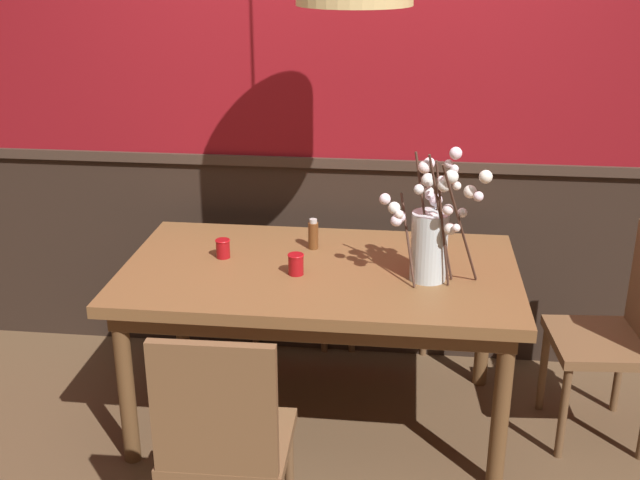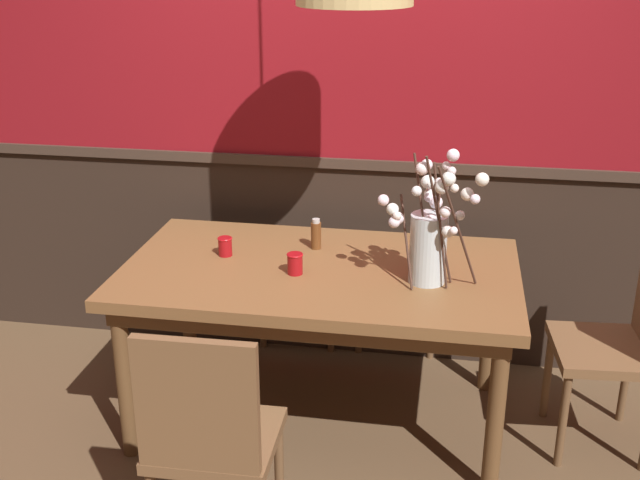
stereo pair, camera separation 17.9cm
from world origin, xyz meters
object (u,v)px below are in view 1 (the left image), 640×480
at_px(candle_holder_nearer_edge, 223,248).
at_px(condiment_bottle, 313,235).
at_px(vase_with_blossoms, 430,236).
at_px(dining_table, 320,285).
at_px(chair_far_side_right, 391,244).
at_px(chair_far_side_left, 295,244).
at_px(chair_head_east_end, 619,327).
at_px(candle_holder_nearer_center, 296,264).
at_px(chair_near_side_left, 224,438).

relative_size(candle_holder_nearer_edge, condiment_bottle, 0.60).
bearing_deg(vase_with_blossoms, dining_table, 169.63).
distance_m(chair_far_side_right, candle_holder_nearer_edge, 1.13).
xyz_separation_m(chair_far_side_left, chair_far_side_right, (0.53, -0.01, 0.03)).
bearing_deg(dining_table, vase_with_blossoms, -10.37).
distance_m(chair_far_side_left, condiment_bottle, 0.77).
relative_size(chair_far_side_left, chair_far_side_right, 0.97).
xyz_separation_m(vase_with_blossoms, condiment_bottle, (-0.52, 0.30, -0.13)).
height_order(chair_head_east_end, vase_with_blossoms, vase_with_blossoms).
relative_size(dining_table, condiment_bottle, 11.93).
distance_m(dining_table, chair_far_side_left, 0.94).
bearing_deg(candle_holder_nearer_center, vase_with_blossoms, -0.02).
bearing_deg(dining_table, chair_far_side_left, 105.20).
height_order(chair_far_side_right, candle_holder_nearer_edge, chair_far_side_right).
xyz_separation_m(vase_with_blossoms, candle_holder_nearer_center, (-0.56, 0.00, -0.15)).
bearing_deg(chair_far_side_right, candle_holder_nearer_center, -111.22).
height_order(vase_with_blossoms, candle_holder_nearer_center, vase_with_blossoms).
xyz_separation_m(chair_near_side_left, chair_far_side_right, (0.50, 1.83, 0.01)).
distance_m(chair_far_side_right, candle_holder_nearer_center, 1.08).
bearing_deg(dining_table, chair_near_side_left, -103.07).
bearing_deg(chair_near_side_left, chair_far_side_left, 90.80).
distance_m(candle_holder_nearer_center, candle_holder_nearer_edge, 0.38).
distance_m(dining_table, vase_with_blossoms, 0.55).
bearing_deg(chair_head_east_end, chair_far_side_right, 139.69).
bearing_deg(candle_holder_nearer_edge, condiment_bottle, 21.78).
distance_m(vase_with_blossoms, candle_holder_nearer_center, 0.58).
relative_size(chair_far_side_left, candle_holder_nearer_center, 10.11).
bearing_deg(chair_far_side_left, dining_table, -74.80).
height_order(chair_far_side_right, condiment_bottle, chair_far_side_right).
bearing_deg(chair_near_side_left, chair_far_side_right, 74.60).
relative_size(vase_with_blossoms, condiment_bottle, 4.16).
xyz_separation_m(chair_head_east_end, condiment_bottle, (-1.35, 0.19, 0.30)).
bearing_deg(vase_with_blossoms, condiment_bottle, 149.85).
xyz_separation_m(candle_holder_nearer_edge, condiment_bottle, (0.39, 0.15, 0.02)).
xyz_separation_m(candle_holder_nearer_center, condiment_bottle, (0.04, 0.30, 0.02)).
relative_size(chair_near_side_left, chair_far_side_right, 0.99).
bearing_deg(chair_far_side_left, candle_holder_nearer_edge, -103.49).
distance_m(vase_with_blossoms, candle_holder_nearer_edge, 0.93).
height_order(vase_with_blossoms, condiment_bottle, vase_with_blossoms).
distance_m(vase_with_blossoms, condiment_bottle, 0.62).
distance_m(dining_table, chair_head_east_end, 1.30).
bearing_deg(chair_head_east_end, condiment_bottle, 172.20).
xyz_separation_m(chair_far_side_left, chair_near_side_left, (0.03, -1.83, 0.01)).
xyz_separation_m(chair_far_side_right, candle_holder_nearer_center, (-0.38, -0.97, 0.27)).
distance_m(dining_table, candle_holder_nearer_center, 0.18).
relative_size(chair_head_east_end, chair_far_side_right, 1.00).
bearing_deg(vase_with_blossoms, chair_near_side_left, -128.66).
xyz_separation_m(dining_table, condiment_bottle, (-0.06, 0.22, 0.15)).
bearing_deg(candle_holder_nearer_edge, vase_with_blossoms, -9.28).
relative_size(chair_far_side_left, condiment_bottle, 6.45).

